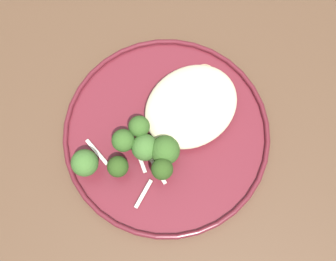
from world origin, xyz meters
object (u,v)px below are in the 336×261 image
(seared_scallop_tiny_bay, at_px, (197,116))
(broccoli_floret_tall_stalk, at_px, (139,127))
(seared_scallop_half_hidden, at_px, (179,114))
(broccoli_floret_split_head, at_px, (118,167))
(seared_scallop_tilted_round, at_px, (177,130))
(seared_scallop_front_small, at_px, (206,78))
(broccoli_floret_beside_noodles, at_px, (123,141))
(broccoli_floret_small_sprig, at_px, (165,150))
(seared_scallop_center_golden, at_px, (189,82))
(broccoli_floret_left_leaning, at_px, (145,148))
(seared_scallop_large_seared, at_px, (192,97))
(broccoli_floret_near_rim, at_px, (85,163))
(dinner_plate, at_px, (168,133))
(broccoli_floret_rear_charred, at_px, (162,170))

(seared_scallop_tiny_bay, height_order, broccoli_floret_tall_stalk, broccoli_floret_tall_stalk)
(seared_scallop_half_hidden, relative_size, broccoli_floret_split_head, 0.58)
(seared_scallop_tilted_round, bearing_deg, seared_scallop_front_small, 22.28)
(broccoli_floret_beside_noodles, bearing_deg, seared_scallop_front_small, 1.45)
(broccoli_floret_small_sprig, bearing_deg, seared_scallop_half_hidden, 31.46)
(seared_scallop_tilted_round, xyz_separation_m, broccoli_floret_small_sprig, (-0.03, -0.01, 0.02))
(broccoli_floret_tall_stalk, relative_size, broccoli_floret_small_sprig, 1.00)
(seared_scallop_tiny_bay, distance_m, seared_scallop_front_small, 0.06)
(seared_scallop_center_golden, height_order, broccoli_floret_left_leaning, broccoli_floret_left_leaning)
(broccoli_floret_tall_stalk, height_order, broccoli_floret_left_leaning, broccoli_floret_tall_stalk)
(seared_scallop_large_seared, height_order, broccoli_floret_small_sprig, broccoli_floret_small_sprig)
(seared_scallop_half_hidden, bearing_deg, seared_scallop_tiny_bay, -44.38)
(seared_scallop_front_small, distance_m, seared_scallop_tilted_round, 0.09)
(seared_scallop_center_golden, bearing_deg, broccoli_floret_near_rim, -178.36)
(broccoli_floret_small_sprig, bearing_deg, broccoli_floret_split_head, 159.11)
(seared_scallop_tiny_bay, height_order, broccoli_floret_near_rim, broccoli_floret_near_rim)
(seared_scallop_half_hidden, height_order, broccoli_floret_near_rim, broccoli_floret_near_rim)
(seared_scallop_front_small, relative_size, broccoli_floret_small_sprig, 0.59)
(broccoli_floret_tall_stalk, height_order, broccoli_floret_near_rim, broccoli_floret_near_rim)
(seared_scallop_tiny_bay, distance_m, broccoli_floret_beside_noodles, 0.11)
(seared_scallop_half_hidden, distance_m, broccoli_floret_split_head, 0.11)
(dinner_plate, relative_size, seared_scallop_tiny_bay, 10.93)
(broccoli_floret_tall_stalk, xyz_separation_m, broccoli_floret_near_rim, (-0.08, 0.01, -0.00))
(seared_scallop_tiny_bay, distance_m, broccoli_floret_left_leaning, 0.09)
(broccoli_floret_tall_stalk, distance_m, broccoli_floret_split_head, 0.06)
(seared_scallop_center_golden, distance_m, broccoli_floret_near_rim, 0.19)
(seared_scallop_center_golden, relative_size, broccoli_floret_split_head, 0.63)
(seared_scallop_center_golden, relative_size, seared_scallop_front_small, 0.87)
(seared_scallop_center_golden, distance_m, broccoli_floret_tall_stalk, 0.10)
(seared_scallop_large_seared, distance_m, seared_scallop_tilted_round, 0.05)
(broccoli_floret_small_sprig, bearing_deg, broccoli_floret_left_leaning, 130.98)
(seared_scallop_large_seared, relative_size, seared_scallop_front_small, 0.83)
(seared_scallop_center_golden, bearing_deg, broccoli_floret_rear_charred, -145.82)
(dinner_plate, bearing_deg, broccoli_floret_beside_noodles, 159.77)
(dinner_plate, height_order, broccoli_floret_near_rim, broccoli_floret_near_rim)
(seared_scallop_front_small, xyz_separation_m, broccoli_floret_left_leaning, (-0.13, -0.03, 0.02))
(broccoli_floret_small_sprig, bearing_deg, broccoli_floret_tall_stalk, 98.05)
(broccoli_floret_small_sprig, bearing_deg, broccoli_floret_rear_charred, -137.52)
(dinner_plate, bearing_deg, seared_scallop_center_golden, 27.26)
(seared_scallop_large_seared, relative_size, broccoli_floret_left_leaning, 0.52)
(dinner_plate, relative_size, seared_scallop_tilted_round, 10.98)
(seared_scallop_front_small, distance_m, broccoli_floret_small_sprig, 0.13)
(broccoli_floret_rear_charred, bearing_deg, seared_scallop_center_golden, 34.18)
(dinner_plate, bearing_deg, broccoli_floret_left_leaning, -176.35)
(seared_scallop_center_golden, distance_m, broccoli_floret_beside_noodles, 0.13)
(seared_scallop_large_seared, relative_size, broccoli_floret_near_rim, 0.47)
(seared_scallop_center_golden, relative_size, seared_scallop_tilted_round, 1.00)
(seared_scallop_tilted_round, bearing_deg, seared_scallop_half_hidden, 44.29)
(seared_scallop_tiny_bay, relative_size, broccoli_floret_rear_charred, 0.50)
(seared_scallop_tiny_bay, xyz_separation_m, broccoli_floret_split_head, (-0.13, 0.01, 0.01))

